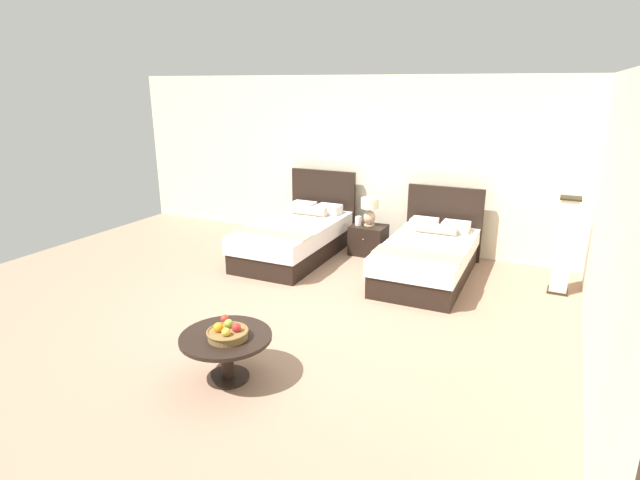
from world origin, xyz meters
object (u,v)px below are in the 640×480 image
Objects in this scene: table_lamp at (370,209)px; loose_apple at (225,319)px; nightstand at (368,240)px; coffee_table at (226,345)px; bed_near_corner at (428,257)px; vase at (358,221)px; floor_lamp_corner at (564,246)px; bed_near_window at (296,237)px; fruit_bowl at (228,333)px.

loose_apple is at bearing -90.52° from table_lamp.
nightstand is 3.70m from loose_apple.
bed_near_corner is at bearing 73.42° from coffee_table.
nightstand is at bearing 14.04° from vase.
table_lamp reaches higher than vase.
table_lamp is at bearing 150.94° from bed_near_corner.
floor_lamp_corner reaches higher than bed_near_corner.
loose_apple is at bearing -88.02° from vase.
bed_near_corner is at bearing -29.06° from table_lamp.
bed_near_window reaches higher than loose_apple.
loose_apple is at bearing 127.14° from coffee_table.
vase is 0.11× the size of floor_lamp_corner.
bed_near_corner is 1.70m from floor_lamp_corner.
vase is 3.65m from loose_apple.
bed_near_window is at bearing -147.76° from table_lamp.
loose_apple is (-0.03, -3.69, 0.25)m from nightstand.
fruit_bowl is (-0.94, -3.33, 0.19)m from bed_near_corner.
nightstand is 0.49m from table_lamp.
bed_near_window is 1.14m from nightstand.
bed_near_window reaches higher than coffee_table.
bed_near_corner reaches higher than fruit_bowl.
table_lamp is 3.08× the size of vase.
loose_apple reaches higher than coffee_table.
coffee_table is at bearing -85.87° from vase.
bed_near_corner is (2.07, -0.00, -0.01)m from bed_near_window.
vase is at bearing 34.27° from bed_near_window.
nightstand is 3.75× the size of vase.
bed_near_corner is 4.70× the size of table_lamp.
bed_near_corner is 3.47m from fruit_bowl.
vase is 0.17× the size of coffee_table.
fruit_bowl is at bearing -49.57° from loose_apple.
table_lamp is at bearing 172.09° from floor_lamp_corner.
loose_apple is (0.13, -3.65, -0.06)m from vase.
loose_apple is (0.93, -3.10, 0.17)m from bed_near_window.
bed_near_corner is 3.44m from coffee_table.
loose_apple is (-0.03, -3.71, -0.25)m from table_lamp.
fruit_bowl is (1.13, -3.33, 0.18)m from bed_near_window.
nightstand is 6.52× the size of loose_apple.
bed_near_window is at bearing 108.76° from fruit_bowl.
loose_apple is at bearing -90.53° from nightstand.
nightstand is at bearing 151.74° from bed_near_corner.
floor_lamp_corner is at bearing 53.98° from fruit_bowl.
loose_apple reaches higher than nightstand.
nightstand is at bearing 31.38° from bed_near_window.
fruit_bowl is at bearing -34.98° from coffee_table.
floor_lamp_corner reaches higher than vase.
nightstand reaches higher than coffee_table.
bed_near_corner is 25.18× the size of loose_apple.
table_lamp is at bearing 91.73° from coffee_table.
vase is (0.81, 0.55, 0.22)m from bed_near_window.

